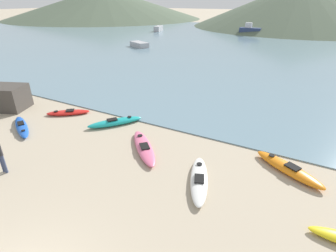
% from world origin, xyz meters
% --- Properties ---
extents(bay_water, '(160.00, 70.00, 0.06)m').
position_xyz_m(bay_water, '(0.00, 45.63, 0.03)').
color(bay_water, slate).
rests_on(bay_water, ground_plane).
extents(far_hill_left, '(71.59, 71.59, 10.47)m').
position_xyz_m(far_hill_left, '(-67.61, 81.75, 5.24)').
color(far_hill_left, '#4C5B47').
rests_on(far_hill_left, ground_plane).
extents(far_hill_midleft, '(54.54, 54.54, 10.93)m').
position_xyz_m(far_hill_midleft, '(-0.68, 80.21, 5.46)').
color(far_hill_midleft, '#4C5B47').
rests_on(far_hill_midleft, ground_plane).
extents(kayak_on_sand_1, '(3.07, 3.04, 0.33)m').
position_xyz_m(kayak_on_sand_1, '(-1.19, 8.01, 0.15)').
color(kayak_on_sand_1, '#E5668C').
rests_on(kayak_on_sand_1, ground_plane).
extents(kayak_on_sand_2, '(3.20, 2.06, 0.32)m').
position_xyz_m(kayak_on_sand_2, '(-8.65, 6.55, 0.14)').
color(kayak_on_sand_2, blue).
rests_on(kayak_on_sand_2, ground_plane).
extents(kayak_on_sand_3, '(2.50, 3.00, 0.40)m').
position_xyz_m(kayak_on_sand_3, '(-4.28, 9.57, 0.18)').
color(kayak_on_sand_3, teal).
rests_on(kayak_on_sand_3, ground_plane).
extents(kayak_on_sand_4, '(3.22, 2.27, 0.41)m').
position_xyz_m(kayak_on_sand_4, '(5.29, 9.45, 0.18)').
color(kayak_on_sand_4, orange).
rests_on(kayak_on_sand_4, ground_plane).
extents(kayak_on_sand_5, '(1.87, 3.25, 0.35)m').
position_xyz_m(kayak_on_sand_5, '(2.21, 6.92, 0.15)').
color(kayak_on_sand_5, white).
rests_on(kayak_on_sand_5, ground_plane).
extents(kayak_on_sand_6, '(2.59, 2.26, 0.30)m').
position_xyz_m(kayak_on_sand_6, '(-7.96, 9.34, 0.13)').
color(kayak_on_sand_6, red).
rests_on(kayak_on_sand_6, ground_plane).
extents(person_near_foreground, '(0.35, 0.26, 1.71)m').
position_xyz_m(person_near_foreground, '(-5.41, 3.55, 0.98)').
color(person_near_foreground, '#384260').
rests_on(person_near_foreground, ground_plane).
extents(moored_boat_0, '(3.66, 2.82, 0.72)m').
position_xyz_m(moored_boat_0, '(-18.78, 33.21, 0.42)').
color(moored_boat_0, '#B2B2B7').
rests_on(moored_boat_0, bay_water).
extents(moored_boat_1, '(2.03, 3.74, 1.11)m').
position_xyz_m(moored_boat_1, '(-27.32, 53.32, 0.62)').
color(moored_boat_1, '#B2B2B7').
rests_on(moored_boat_1, bay_water).
extents(moored_boat_2, '(4.22, 1.51, 2.34)m').
position_xyz_m(moored_boat_2, '(-7.42, 56.49, 0.88)').
color(moored_boat_2, navy).
rests_on(moored_boat_2, bay_water).
extents(shoreline_rock, '(3.59, 2.89, 1.59)m').
position_xyz_m(shoreline_rock, '(-12.58, 7.97, 0.80)').
color(shoreline_rock, '#423D38').
rests_on(shoreline_rock, ground_plane).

